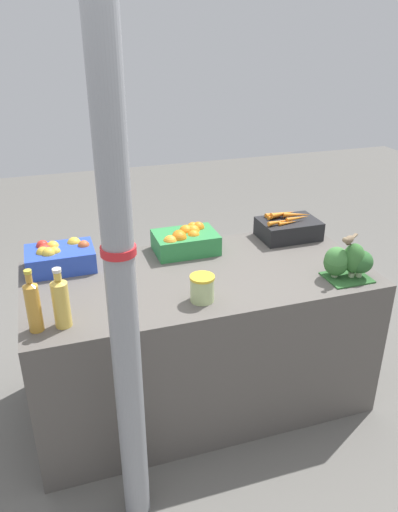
% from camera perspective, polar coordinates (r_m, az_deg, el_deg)
% --- Properties ---
extents(ground_plane, '(10.00, 10.00, 0.00)m').
position_cam_1_polar(ground_plane, '(3.02, 0.00, -15.53)').
color(ground_plane, '#605E59').
extents(market_table, '(1.77, 0.85, 0.79)m').
position_cam_1_polar(market_table, '(2.77, 0.00, -9.32)').
color(market_table, '#56514C').
rests_on(market_table, ground_plane).
extents(support_pole, '(0.12, 0.12, 2.31)m').
position_cam_1_polar(support_pole, '(1.76, -8.96, -2.71)').
color(support_pole, gray).
rests_on(support_pole, ground_plane).
extents(apple_crate, '(0.35, 0.24, 0.14)m').
position_cam_1_polar(apple_crate, '(2.69, -15.68, -0.07)').
color(apple_crate, '#2847B7').
rests_on(apple_crate, market_table).
extents(orange_crate, '(0.35, 0.24, 0.15)m').
position_cam_1_polar(orange_crate, '(2.78, -1.56, 1.82)').
color(orange_crate, '#2D8442').
rests_on(orange_crate, market_table).
extents(carrot_crate, '(0.35, 0.24, 0.15)m').
position_cam_1_polar(carrot_crate, '(3.02, 10.14, 3.21)').
color(carrot_crate, black).
rests_on(carrot_crate, market_table).
extents(broccoli_pile, '(0.24, 0.18, 0.19)m').
position_cam_1_polar(broccoli_pile, '(2.59, 16.47, -0.59)').
color(broccoli_pile, '#2D602D').
rests_on(broccoli_pile, market_table).
extents(juice_bottle_amber, '(0.06, 0.06, 0.28)m').
position_cam_1_polar(juice_bottle_amber, '(2.17, -18.43, -5.33)').
color(juice_bottle_amber, gold).
rests_on(juice_bottle_amber, market_table).
extents(juice_bottle_golden, '(0.07, 0.07, 0.27)m').
position_cam_1_polar(juice_bottle_golden, '(2.17, -15.50, -5.05)').
color(juice_bottle_golden, gold).
rests_on(juice_bottle_golden, market_table).
extents(pickle_jar, '(0.12, 0.12, 0.13)m').
position_cam_1_polar(pickle_jar, '(2.30, 0.37, -3.71)').
color(pickle_jar, '#B2C684').
rests_on(pickle_jar, market_table).
extents(sparrow_bird, '(0.13, 0.07, 0.05)m').
position_cam_1_polar(sparrow_bird, '(2.53, 16.72, 1.80)').
color(sparrow_bird, '#4C3D2D').
rests_on(sparrow_bird, broccoli_pile).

